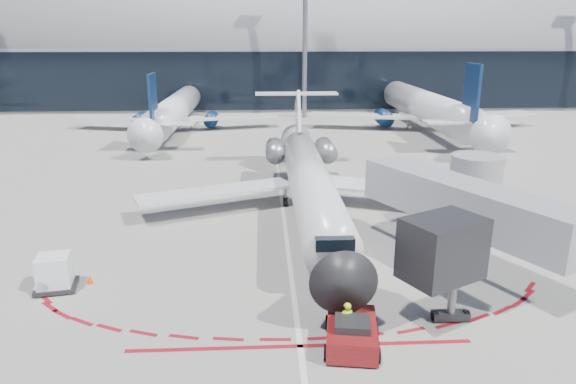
{
  "coord_description": "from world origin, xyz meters",
  "views": [
    {
      "loc": [
        -1.4,
        -29.39,
        12.03
      ],
      "look_at": [
        0.2,
        2.05,
        2.35
      ],
      "focal_mm": 32.0,
      "sensor_mm": 36.0,
      "label": 1
    }
  ],
  "objects_px": {
    "ramp_worker": "(346,322)",
    "uld_container": "(55,273)",
    "pushback_tug": "(352,333)",
    "regional_jet": "(309,178)"
  },
  "relations": [
    {
      "from": "ramp_worker",
      "to": "uld_container",
      "type": "height_order",
      "value": "uld_container"
    },
    {
      "from": "regional_jet",
      "to": "uld_container",
      "type": "distance_m",
      "value": 17.35
    },
    {
      "from": "ramp_worker",
      "to": "regional_jet",
      "type": "bearing_deg",
      "value": -101.38
    },
    {
      "from": "pushback_tug",
      "to": "uld_container",
      "type": "relative_size",
      "value": 2.37
    },
    {
      "from": "pushback_tug",
      "to": "uld_container",
      "type": "height_order",
      "value": "uld_container"
    },
    {
      "from": "ramp_worker",
      "to": "uld_container",
      "type": "xyz_separation_m",
      "value": [
        -13.54,
        5.11,
        0.02
      ]
    },
    {
      "from": "ramp_worker",
      "to": "uld_container",
      "type": "relative_size",
      "value": 0.8
    },
    {
      "from": "pushback_tug",
      "to": "ramp_worker",
      "type": "distance_m",
      "value": 0.49
    },
    {
      "from": "regional_jet",
      "to": "uld_container",
      "type": "bearing_deg",
      "value": -140.98
    },
    {
      "from": "pushback_tug",
      "to": "uld_container",
      "type": "distance_m",
      "value": 14.75
    }
  ]
}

